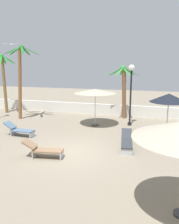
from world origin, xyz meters
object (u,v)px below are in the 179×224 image
Objects in this scene: lounge_chair_1 at (127,141)px; seagull_0 at (12,44)px; palm_tree_0 at (124,85)px; palm_tree_1 at (20,73)px; palm_tree_2 at (3,76)px; lamp_post_1 at (131,85)px; patio_umbrella_0 at (95,91)px; patio_umbrella_2 at (169,98)px; lounge_chair_2 at (43,149)px; lounge_chair_0 at (19,129)px.

seagull_0 is at bearing 154.34° from lounge_chair_1.
palm_tree_1 is at bearing -160.99° from palm_tree_0.
lounge_chair_1 is (1.19, -6.71, -2.28)m from palm_tree_0.
seagull_0 is at bearing 152.55° from palm_tree_1.
seagull_0 reaches higher than palm_tree_2.
lamp_post_1 is 2.17× the size of lounge_chair_1.
patio_umbrella_0 is 4.99m from patio_umbrella_2.
lamp_post_1 is at bearing 3.51° from palm_tree_1.
palm_tree_1 is at bearing 128.76° from lounge_chair_2.
palm_tree_1 is at bearing 177.37° from patio_umbrella_0.
patio_umbrella_0 is at bearing 160.86° from patio_umbrella_2.
palm_tree_1 is 2.99× the size of lounge_chair_0.
patio_umbrella_2 is 3.59m from lounge_chair_1.
palm_tree_2 reaches higher than patio_umbrella_2.
patio_umbrella_0 is at bearing -161.45° from lamp_post_1.
lounge_chair_2 is (5.11, -6.37, -3.20)m from palm_tree_1.
lounge_chair_0 is 3.84m from lounge_chair_2.
patio_umbrella_0 reaches higher than lounge_chair_2.
palm_tree_1 is 8.33m from lamp_post_1.
lounge_chair_0 is (-3.75, -3.60, -2.01)m from patio_umbrella_0.
lamp_post_1 reaches higher than palm_tree_0.
lounge_chair_0 is at bearing -47.86° from palm_tree_2.
patio_umbrella_2 is 0.48× the size of palm_tree_1.
lounge_chair_2 is (-0.84, -6.10, -2.01)m from patio_umbrella_0.
lamp_post_1 is at bearing 18.55° from patio_umbrella_0.
patio_umbrella_0 reaches higher than lounge_chair_0.
palm_tree_0 is 2.16× the size of lounge_chair_2.
palm_tree_1 is (-5.95, 0.27, 1.20)m from patio_umbrella_0.
palm_tree_0 is at bearing 125.34° from patio_umbrella_2.
palm_tree_2 reaches higher than lounge_chair_0.
lamp_post_1 is 5.26m from lounge_chair_1.
palm_tree_2 is 1.21× the size of lamp_post_1.
seagull_0 is at bearing -166.13° from palm_tree_0.
lamp_post_1 reaches higher than patio_umbrella_2.
patio_umbrella_0 is 1.50× the size of lounge_chair_2.
lamp_post_1 is (11.13, -1.21, -0.44)m from palm_tree_2.
palm_tree_0 is (1.53, 2.85, 0.25)m from patio_umbrella_0.
lamp_post_1 is (0.80, -2.07, 0.17)m from palm_tree_0.
lounge_chair_0 is 0.98× the size of lounge_chair_2.
lamp_post_1 is 7.95m from lounge_chair_2.
patio_umbrella_2 is 12.33m from seagull_0.
lounge_chair_0 is (-6.08, -4.38, -2.43)m from lamp_post_1.
lamp_post_1 is at bearing 35.76° from lounge_chair_0.
seagull_0 is at bearing -179.92° from lamp_post_1.
patio_umbrella_2 is at bearing -11.69° from seagull_0.
lounge_chair_2 is at bearing -147.83° from lounge_chair_1.
lamp_post_1 is 9.68m from seagull_0.
palm_tree_0 is 0.82× the size of palm_tree_2.
palm_tree_2 is 3.36m from seagull_0.
lounge_chair_0 is (-5.28, -6.45, -2.26)m from palm_tree_0.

